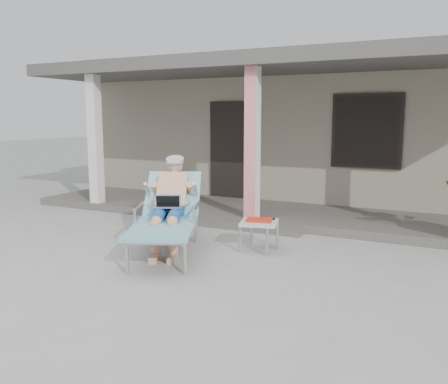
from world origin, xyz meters
The scene contains 7 objects.
ground centered at (0.00, 0.00, 0.00)m, with size 60.00×60.00×0.00m, color #9E9E99.
house centered at (0.00, 6.50, 1.67)m, with size 10.40×5.40×3.30m.
porch_deck centered at (0.00, 3.00, 0.07)m, with size 10.00×2.00×0.15m, color #605B56.
porch_overhang centered at (0.00, 2.95, 2.79)m, with size 10.00×2.30×2.85m.
porch_step centered at (0.00, 1.85, 0.04)m, with size 2.00×0.30×0.07m, color #605B56.
lounger centered at (-0.47, 0.20, 0.87)m, with size 1.62×2.25×1.42m.
side_table centered at (0.70, 0.78, 0.39)m, with size 0.63×0.63×0.46m.
Camera 1 is at (3.20, -5.42, 1.91)m, focal length 38.00 mm.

